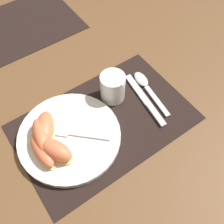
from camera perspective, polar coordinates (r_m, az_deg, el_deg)
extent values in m
plane|color=brown|center=(0.72, -1.62, -2.27)|extent=(3.00, 3.00, 0.00)
cube|color=black|center=(0.72, -1.62, -2.19)|extent=(0.48, 0.30, 0.00)
cube|color=black|center=(1.04, -21.26, 16.38)|extent=(0.48, 0.30, 0.00)
cylinder|color=white|center=(0.70, -9.25, -5.27)|extent=(0.27, 0.27, 0.02)
cylinder|color=silver|center=(0.74, 0.15, 5.45)|extent=(0.07, 0.07, 0.08)
cylinder|color=yellow|center=(0.76, 0.15, 4.10)|extent=(0.06, 0.06, 0.03)
cube|color=silver|center=(0.74, 9.56, -0.55)|extent=(0.03, 0.08, 0.01)
cube|color=silver|center=(0.78, 5.58, 4.91)|extent=(0.03, 0.12, 0.01)
cube|color=silver|center=(0.77, 9.74, 2.43)|extent=(0.03, 0.12, 0.01)
ellipsoid|color=silver|center=(0.81, 6.34, 7.14)|extent=(0.04, 0.06, 0.01)
cube|color=silver|center=(0.68, -4.93, -5.09)|extent=(0.09, 0.09, 0.00)
cube|color=silver|center=(0.70, -12.08, -4.03)|extent=(0.07, 0.07, 0.00)
ellipsoid|color=#F4DB84|center=(0.70, -14.32, -4.43)|extent=(0.11, 0.12, 0.01)
ellipsoid|color=#F2754C|center=(0.69, -14.60, -3.77)|extent=(0.10, 0.12, 0.04)
ellipsoid|color=#F4DB84|center=(0.69, -14.81, -5.94)|extent=(0.07, 0.12, 0.01)
ellipsoid|color=#F2754C|center=(0.68, -15.14, -5.24)|extent=(0.06, 0.11, 0.05)
ellipsoid|color=#F4DB84|center=(0.68, -14.72, -8.40)|extent=(0.05, 0.11, 0.01)
ellipsoid|color=#F2754C|center=(0.67, -14.97, -7.90)|extent=(0.04, 0.11, 0.03)
ellipsoid|color=#F4DB84|center=(0.67, -11.99, -8.75)|extent=(0.09, 0.11, 0.01)
ellipsoid|color=#F2754C|center=(0.65, -12.28, -8.06)|extent=(0.08, 0.10, 0.05)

